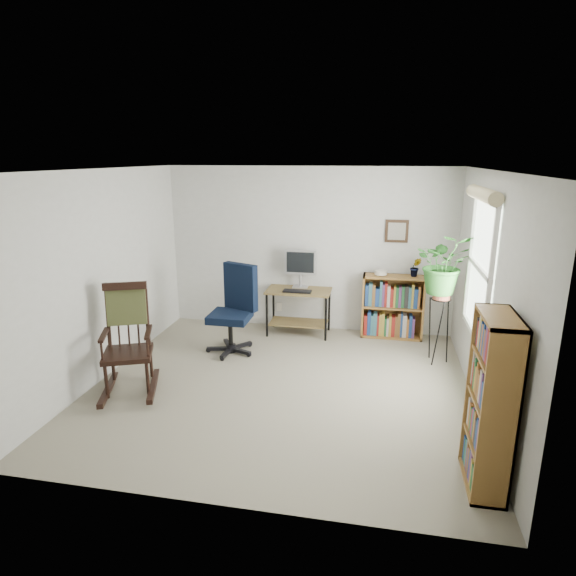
% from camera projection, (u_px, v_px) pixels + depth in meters
% --- Properties ---
extents(floor, '(4.20, 4.00, 0.00)m').
position_uv_depth(floor, '(281.00, 386.00, 5.49)').
color(floor, gray).
rests_on(floor, ground).
extents(ceiling, '(4.20, 4.00, 0.00)m').
position_uv_depth(ceiling, '(280.00, 170.00, 4.86)').
color(ceiling, silver).
rests_on(ceiling, ground).
extents(wall_back, '(4.20, 0.00, 2.40)m').
position_uv_depth(wall_back, '(309.00, 250.00, 7.07)').
color(wall_back, silver).
rests_on(wall_back, ground).
extents(wall_front, '(4.20, 0.00, 2.40)m').
position_uv_depth(wall_front, '(221.00, 358.00, 3.28)').
color(wall_front, silver).
rests_on(wall_front, ground).
extents(wall_left, '(0.00, 4.00, 2.40)m').
position_uv_depth(wall_left, '(103.00, 275.00, 5.56)').
color(wall_left, silver).
rests_on(wall_left, ground).
extents(wall_right, '(0.00, 4.00, 2.40)m').
position_uv_depth(wall_right, '(487.00, 295.00, 4.79)').
color(wall_right, silver).
rests_on(wall_right, ground).
extents(window, '(0.12, 1.20, 1.50)m').
position_uv_depth(window, '(479.00, 268.00, 5.03)').
color(window, white).
rests_on(window, wall_right).
extents(desk, '(0.93, 0.51, 0.67)m').
position_uv_depth(desk, '(299.00, 312.00, 7.03)').
color(desk, brown).
rests_on(desk, floor).
extents(monitor, '(0.46, 0.16, 0.56)m').
position_uv_depth(monitor, '(300.00, 269.00, 7.00)').
color(monitor, '#B7B7BC').
rests_on(monitor, desk).
extents(keyboard, '(0.40, 0.15, 0.02)m').
position_uv_depth(keyboard, '(297.00, 291.00, 6.83)').
color(keyboard, black).
rests_on(keyboard, desk).
extents(office_chair, '(0.85, 0.85, 1.19)m').
position_uv_depth(office_chair, '(230.00, 310.00, 6.28)').
color(office_chair, black).
rests_on(office_chair, floor).
extents(rocking_chair, '(0.98, 1.21, 1.22)m').
position_uv_depth(rocking_chair, '(126.00, 340.00, 5.21)').
color(rocking_chair, black).
rests_on(rocking_chair, floor).
extents(low_bookshelf, '(0.86, 0.29, 0.91)m').
position_uv_depth(low_bookshelf, '(393.00, 307.00, 6.87)').
color(low_bookshelf, olive).
rests_on(low_bookshelf, floor).
extents(tall_bookshelf, '(0.27, 0.62, 1.42)m').
position_uv_depth(tall_bookshelf, '(491.00, 403.00, 3.67)').
color(tall_bookshelf, olive).
rests_on(tall_bookshelf, floor).
extents(plant_stand, '(0.30, 0.30, 0.98)m').
position_uv_depth(plant_stand, '(439.00, 325.00, 6.01)').
color(plant_stand, black).
rests_on(plant_stand, floor).
extents(spider_plant, '(1.69, 1.88, 1.46)m').
position_uv_depth(spider_plant, '(447.00, 234.00, 5.70)').
color(spider_plant, '#286824').
rests_on(spider_plant, plant_stand).
extents(potted_plant_small, '(0.13, 0.24, 0.11)m').
position_uv_depth(potted_plant_small, '(415.00, 273.00, 6.69)').
color(potted_plant_small, '#286824').
rests_on(potted_plant_small, low_bookshelf).
extents(framed_picture, '(0.32, 0.04, 0.32)m').
position_uv_depth(framed_picture, '(397.00, 231.00, 6.73)').
color(framed_picture, black).
rests_on(framed_picture, wall_back).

